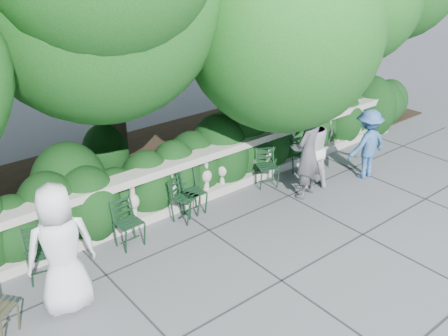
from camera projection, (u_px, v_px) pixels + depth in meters
ground at (261, 240)px, 8.53m from camera, size 90.00×90.00×0.00m
balustrade at (198, 178)px, 9.58m from camera, size 12.00×0.44×1.00m
shrub_hedge at (165, 179)px, 10.63m from camera, size 15.00×2.60×1.70m
chair_a at (46, 284)px, 7.49m from camera, size 0.53×0.56×0.84m
chair_b at (136, 249)px, 8.30m from camera, size 0.47×0.50×0.84m
chair_c at (198, 217)px, 9.23m from camera, size 0.44×0.48×0.84m
chair_d at (193, 221)px, 9.09m from camera, size 0.60×0.62×0.84m
chair_e at (269, 189)px, 10.22m from camera, size 0.60×0.62×0.84m
chair_f at (308, 176)px, 10.73m from camera, size 0.48×0.52×0.84m
person_businessman at (61, 249)px, 6.65m from camera, size 1.02×0.75×1.91m
person_woman_grey at (308, 153)px, 9.57m from camera, size 0.76×0.59×1.84m
person_casual_man at (310, 148)px, 9.93m from camera, size 1.02×0.91×1.73m
person_older_blue at (367, 144)px, 10.42m from camera, size 1.02×0.66×1.50m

